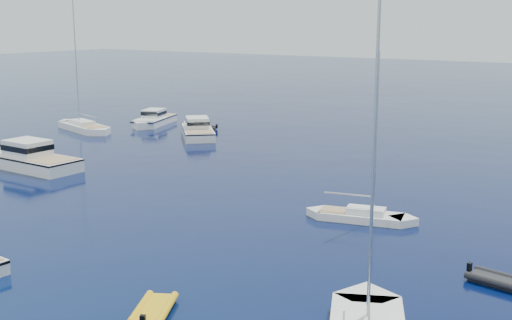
{
  "coord_description": "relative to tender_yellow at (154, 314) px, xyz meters",
  "views": [
    {
      "loc": [
        30.72,
        -15.68,
        13.14
      ],
      "look_at": [
        1.67,
        27.11,
        2.2
      ],
      "focal_mm": 46.72,
      "sensor_mm": 36.0,
      "label": 1
    }
  ],
  "objects": [
    {
      "name": "motor_cruiser_centre",
      "position": [
        -30.57,
        16.34,
        0.0
      ],
      "size": [
        12.53,
        4.0,
        3.27
      ],
      "primitive_type": null,
      "rotation": [
        0.0,
        0.0,
        1.56
      ],
      "color": "silver",
      "rests_on": "ground"
    },
    {
      "name": "motor_cruiser_far_l",
      "position": [
        -28.36,
        38.03,
        0.0
      ],
      "size": [
        9.83,
        10.08,
        2.83
      ],
      "primitive_type": null,
      "rotation": [
        0.0,
        0.0,
        0.76
      ],
      "color": "silver",
      "rests_on": "ground"
    },
    {
      "name": "motor_cruiser_horizon",
      "position": [
        -38.19,
        41.3,
        0.0
      ],
      "size": [
        5.96,
        10.13,
        2.54
      ],
      "primitive_type": null,
      "rotation": [
        0.0,
        0.0,
        3.47
      ],
      "color": "white",
      "rests_on": "ground"
    },
    {
      "name": "sailboat_centre",
      "position": [
        1.53,
        18.52,
        0.0
      ],
      "size": [
        8.16,
        3.94,
        11.61
      ],
      "primitive_type": null,
      "rotation": [
        0.0,
        0.0,
        4.96
      ],
      "color": "silver",
      "rests_on": "ground"
    },
    {
      "name": "sailboat_far_l",
      "position": [
        -42.22,
        33.37,
        0.0
      ],
      "size": [
        12.04,
        6.19,
        17.13
      ],
      "primitive_type": null,
      "rotation": [
        0.0,
        0.0,
        1.28
      ],
      "color": "white",
      "rests_on": "ground"
    },
    {
      "name": "tender_yellow",
      "position": [
        0.0,
        0.0,
        0.0
      ],
      "size": [
        3.23,
        3.87,
        0.95
      ],
      "primitive_type": null,
      "rotation": [
        0.0,
        0.0,
        0.48
      ],
      "color": "#E2AD0D",
      "rests_on": "ground"
    },
    {
      "name": "tender_grey_near",
      "position": [
        12.08,
        12.4,
        0.0
      ],
      "size": [
        3.48,
        2.3,
        0.95
      ],
      "primitive_type": null,
      "rotation": [
        0.0,
        0.0,
        4.55
      ],
      "color": "black",
      "rests_on": "ground"
    },
    {
      "name": "tender_grey_far",
      "position": [
        -30.54,
        41.69,
        0.0
      ],
      "size": [
        4.07,
        3.29,
        0.95
      ],
      "primitive_type": null,
      "rotation": [
        0.0,
        0.0,
        2.0
      ],
      "color": "black",
      "rests_on": "ground"
    }
  ]
}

